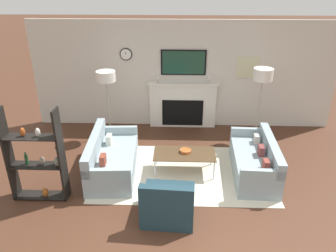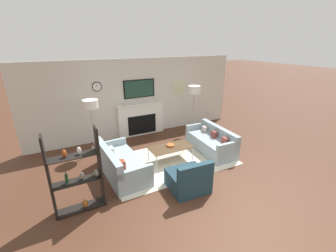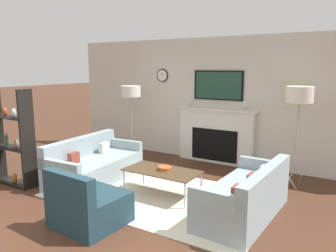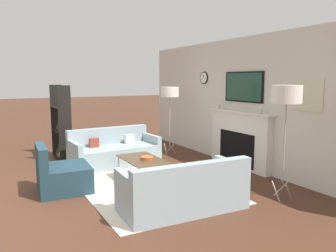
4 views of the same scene
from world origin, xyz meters
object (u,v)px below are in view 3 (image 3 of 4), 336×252
at_px(floor_lamp_right, 300,96).
at_px(floor_lamp_left, 131,92).
at_px(couch_right, 246,197).
at_px(armchair, 88,206).
at_px(decorative_bowl, 165,168).
at_px(couch_left, 94,166).
at_px(coffee_table, 162,172).
at_px(shelf_unit, 12,141).

bearing_deg(floor_lamp_right, floor_lamp_left, 180.00).
height_order(couch_right, armchair, armchair).
xyz_separation_m(couch_right, armchair, (-1.69, -1.34, -0.02)).
height_order(couch_right, decorative_bowl, couch_right).
bearing_deg(floor_lamp_right, couch_left, -154.06).
bearing_deg(couch_right, coffee_table, 178.41).
xyz_separation_m(armchair, floor_lamp_left, (-1.53, 2.91, 1.25)).
height_order(couch_left, armchair, armchair).
distance_m(armchair, decorative_bowl, 1.47).
bearing_deg(couch_left, floor_lamp_left, 102.00).
relative_size(couch_right, decorative_bowl, 7.67).
bearing_deg(coffee_table, floor_lamp_left, 139.74).
height_order(floor_lamp_left, floor_lamp_right, floor_lamp_right).
height_order(couch_left, decorative_bowl, couch_left).
height_order(couch_right, floor_lamp_right, floor_lamp_right).
distance_m(coffee_table, shelf_unit, 2.73).
bearing_deg(decorative_bowl, floor_lamp_left, 141.00).
bearing_deg(floor_lamp_left, shelf_unit, -106.83).
distance_m(couch_right, armchair, 2.15).
height_order(armchair, floor_lamp_right, floor_lamp_right).
xyz_separation_m(couch_right, floor_lamp_left, (-3.21, 1.57, 1.23)).
xyz_separation_m(armchair, floor_lamp_right, (2.03, 2.91, 1.33)).
bearing_deg(couch_left, coffee_table, 1.55).
xyz_separation_m(armchair, shelf_unit, (-2.27, 0.46, 0.52)).
height_order(floor_lamp_right, shelf_unit, floor_lamp_right).
relative_size(couch_right, floor_lamp_right, 1.02).
relative_size(couch_right, armchair, 2.03).
xyz_separation_m(couch_right, coffee_table, (-1.41, 0.04, 0.12)).
distance_m(couch_left, floor_lamp_right, 3.82).
relative_size(couch_left, armchair, 2.14).
relative_size(decorative_bowl, shelf_unit, 0.14).
bearing_deg(armchair, couch_right, 38.51).
bearing_deg(couch_right, couch_left, -179.99).
relative_size(couch_right, coffee_table, 1.47).
bearing_deg(decorative_bowl, couch_right, -3.63).
bearing_deg(couch_left, shelf_unit, -140.70).
relative_size(coffee_table, floor_lamp_left, 0.74).
relative_size(armchair, floor_lamp_left, 0.53).
height_order(armchair, floor_lamp_left, floor_lamp_left).
bearing_deg(shelf_unit, couch_right, 12.54).
height_order(decorative_bowl, floor_lamp_right, floor_lamp_right).
bearing_deg(decorative_bowl, shelf_unit, -159.35).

